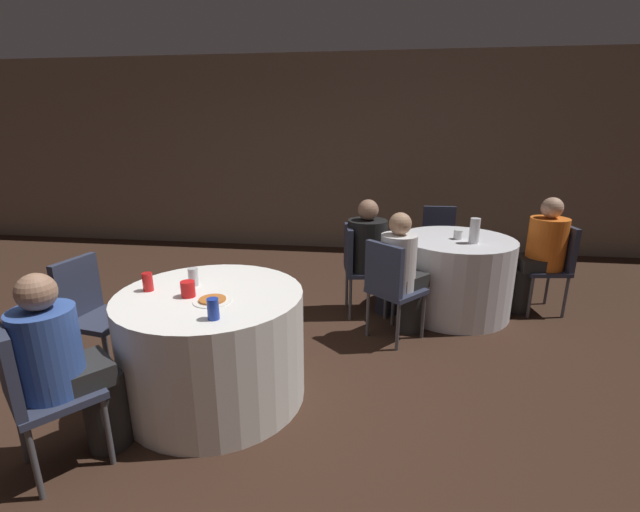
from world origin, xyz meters
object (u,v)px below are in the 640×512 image
(soda_can_red, at_px, (148,282))
(pizza_plate_near, at_px, (212,300))
(chair_far_west, at_px, (357,261))
(bottle_far, at_px, (475,231))
(table_far, at_px, (454,275))
(chair_far_southwest, at_px, (390,282))
(chair_near_southwest, at_px, (33,385))
(chair_near_west, at_px, (90,306))
(chair_far_north, at_px, (439,237))
(person_black_shirt, at_px, (373,255))
(table_near, at_px, (214,345))
(person_blue_shirt, at_px, (70,369))
(soda_can_blue, at_px, (213,309))
(person_white_shirt, at_px, (403,276))
(soda_can_silver, at_px, (193,277))
(chair_far_east, at_px, (553,260))
(person_orange_shirt, at_px, (538,254))

(soda_can_red, bearing_deg, pizza_plate_near, -13.47)
(chair_far_west, xyz_separation_m, bottle_far, (1.07, 0.01, 0.34))
(table_far, bearing_deg, chair_far_west, -169.96)
(chair_far_southwest, bearing_deg, pizza_plate_near, -93.41)
(chair_near_southwest, relative_size, chair_far_west, 1.00)
(chair_near_west, xyz_separation_m, chair_far_west, (1.88, 1.36, 0.00))
(table_far, relative_size, chair_near_west, 1.26)
(chair_far_north, relative_size, person_black_shirt, 0.78)
(person_black_shirt, relative_size, soda_can_red, 9.36)
(table_near, bearing_deg, person_black_shirt, 56.38)
(chair_far_north, height_order, bottle_far, bottle_far)
(chair_near_west, height_order, pizza_plate_near, chair_near_west)
(person_blue_shirt, bearing_deg, pizza_plate_near, 80.09)
(pizza_plate_near, xyz_separation_m, soda_can_blue, (0.10, -0.24, 0.05))
(chair_near_west, distance_m, pizza_plate_near, 1.14)
(person_white_shirt, height_order, soda_can_red, person_white_shirt)
(chair_near_west, distance_m, soda_can_silver, 0.89)
(chair_near_west, distance_m, soda_can_blue, 1.33)
(chair_near_west, relative_size, person_blue_shirt, 0.80)
(table_far, relative_size, chair_far_north, 1.26)
(chair_far_north, bearing_deg, bottle_far, 95.66)
(table_far, height_order, chair_near_west, chair_near_west)
(chair_far_southwest, bearing_deg, person_black_shirt, 146.92)
(table_near, distance_m, chair_far_east, 3.34)
(chair_far_north, bearing_deg, table_near, 53.99)
(chair_far_east, bearing_deg, person_orange_shirt, 90.00)
(soda_can_silver, bearing_deg, table_near, -36.85)
(chair_far_west, xyz_separation_m, pizza_plate_near, (-0.81, -1.66, 0.23))
(chair_far_east, height_order, chair_far_west, same)
(person_blue_shirt, height_order, pizza_plate_near, person_blue_shirt)
(soda_can_silver, bearing_deg, soda_can_blue, -56.05)
(chair_far_west, height_order, soda_can_silver, chair_far_west)
(chair_far_southwest, bearing_deg, table_near, -98.77)
(chair_near_southwest, bearing_deg, bottle_far, 80.65)
(chair_near_southwest, relative_size, soda_can_silver, 7.26)
(chair_far_west, height_order, bottle_far, bottle_far)
(chair_far_southwest, xyz_separation_m, pizza_plate_near, (-1.12, -1.10, 0.23))
(table_near, bearing_deg, soda_can_blue, -65.05)
(chair_far_west, bearing_deg, chair_far_north, 130.94)
(pizza_plate_near, distance_m, soda_can_silver, 0.34)
(chair_far_west, distance_m, soda_can_blue, 2.05)
(chair_near_west, height_order, soda_can_red, chair_near_west)
(chair_far_east, height_order, person_white_shirt, person_white_shirt)
(bottle_far, bearing_deg, chair_far_southwest, -143.86)
(chair_near_southwest, distance_m, chair_far_southwest, 2.54)
(chair_far_southwest, relative_size, chair_far_east, 1.00)
(soda_can_red, bearing_deg, chair_far_west, 50.02)
(chair_far_north, relative_size, soda_can_silver, 7.26)
(chair_far_southwest, relative_size, soda_can_blue, 7.26)
(table_far, xyz_separation_m, chair_near_west, (-2.83, -1.52, 0.16))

